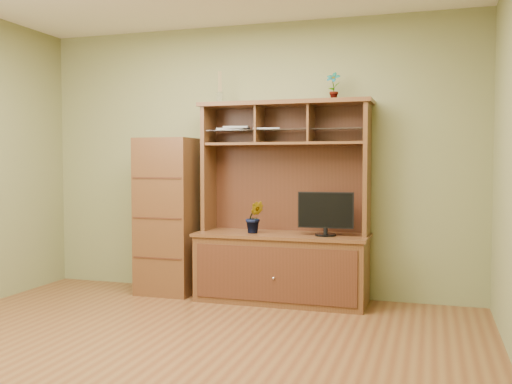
% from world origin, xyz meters
% --- Properties ---
extents(room, '(4.54, 4.04, 2.74)m').
position_xyz_m(room, '(0.00, 0.00, 1.35)').
color(room, brown).
rests_on(room, ground).
extents(media_hutch, '(1.66, 0.61, 1.90)m').
position_xyz_m(media_hutch, '(0.38, 1.73, 0.52)').
color(media_hutch, '#4D2916').
rests_on(media_hutch, room).
extents(monitor, '(0.51, 0.19, 0.40)m').
position_xyz_m(monitor, '(0.81, 1.65, 0.86)').
color(monitor, black).
rests_on(monitor, media_hutch).
extents(orchid_plant, '(0.20, 0.18, 0.31)m').
position_xyz_m(orchid_plant, '(0.13, 1.65, 0.80)').
color(orchid_plant, '#375E20').
rests_on(orchid_plant, media_hutch).
extents(top_plant, '(0.16, 0.12, 0.26)m').
position_xyz_m(top_plant, '(0.84, 1.80, 2.03)').
color(top_plant, '#416F27').
rests_on(top_plant, media_hutch).
extents(reed_diffuser, '(0.06, 0.06, 0.32)m').
position_xyz_m(reed_diffuser, '(-0.28, 1.80, 2.02)').
color(reed_diffuser, silver).
rests_on(reed_diffuser, media_hutch).
extents(magazines, '(0.68, 0.27, 0.04)m').
position_xyz_m(magazines, '(-0.03, 1.80, 1.65)').
color(magazines, '#A3A3A7').
rests_on(magazines, media_hutch).
extents(side_cabinet, '(0.56, 0.51, 1.56)m').
position_xyz_m(side_cabinet, '(-0.81, 1.73, 0.78)').
color(side_cabinet, '#4D2916').
rests_on(side_cabinet, room).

